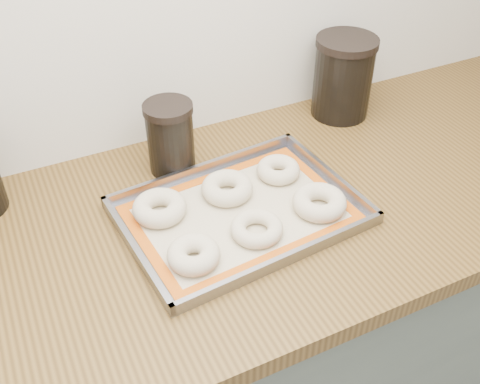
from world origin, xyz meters
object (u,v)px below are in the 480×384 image
canister_right (343,77)px  bagel_front_left (194,255)px  bagel_front_mid (257,228)px  bagel_back_right (278,170)px  canister_mid (170,138)px  bagel_back_mid (227,188)px  bagel_back_left (160,208)px  bagel_front_right (319,202)px  baking_tray (240,213)px

canister_right → bagel_front_left: bearing=-148.1°
bagel_front_left → bagel_front_mid: bagel_front_left is taller
bagel_front_mid → bagel_back_right: size_ratio=1.08×
canister_mid → canister_right: size_ratio=0.81×
bagel_back_mid → canister_right: bearing=24.7°
bagel_back_left → bagel_front_right: bearing=-22.6°
canister_mid → bagel_back_left: bearing=-119.3°
bagel_front_mid → bagel_front_right: (0.15, 0.01, 0.00)m
bagel_front_left → canister_right: canister_right is taller
canister_mid → canister_right: (0.47, 0.04, 0.02)m
bagel_back_right → bagel_front_right: bearing=-81.2°
bagel_front_left → canister_right: size_ratio=0.48×
bagel_front_left → canister_right: 0.63m
bagel_back_right → canister_mid: canister_mid is taller
bagel_back_left → canister_right: 0.58m
bagel_front_right → canister_mid: 0.35m
bagel_front_left → bagel_front_right: same height
bagel_back_mid → bagel_back_right: bearing=5.1°
bagel_back_left → canister_mid: canister_mid is taller
bagel_front_right → canister_right: bearing=50.6°
bagel_front_right → bagel_back_left: same height
bagel_back_left → canister_right: (0.55, 0.18, 0.08)m
bagel_front_left → bagel_back_right: (0.26, 0.16, -0.00)m
baking_tray → canister_right: 0.48m
baking_tray → bagel_back_right: bearing=30.6°
baking_tray → bagel_front_left: size_ratio=5.00×
bagel_front_mid → bagel_front_right: bagel_front_right is taller
canister_mid → bagel_back_right: bearing=-34.1°
bagel_front_left → bagel_front_right: (0.28, 0.03, -0.00)m
bagel_back_right → canister_right: 0.33m
bagel_front_mid → canister_right: 0.51m
bagel_front_right → bagel_back_mid: size_ratio=1.02×
bagel_front_right → canister_right: size_ratio=0.54×
bagel_back_left → canister_mid: (0.08, 0.14, 0.06)m
bagel_front_right → bagel_back_right: 0.14m
bagel_front_left → bagel_back_right: size_ratio=1.04×
baking_tray → bagel_front_right: bagel_front_right is taller
bagel_back_mid → canister_right: canister_right is taller
baking_tray → canister_mid: 0.23m
baking_tray → bagel_back_mid: bearing=88.7°
bagel_front_mid → canister_mid: bearing=103.8°
bagel_front_left → canister_mid: (0.07, 0.29, 0.06)m
baking_tray → bagel_back_right: 0.15m
bagel_front_right → canister_mid: canister_mid is taller
bagel_front_right → bagel_back_mid: (-0.15, 0.12, -0.00)m
bagel_back_mid → canister_right: (0.40, 0.18, 0.08)m
bagel_front_mid → bagel_back_mid: bearing=90.3°
baking_tray → bagel_front_right: (0.15, -0.06, 0.02)m
bagel_back_mid → canister_mid: bearing=115.2°
bagel_front_mid → canister_right: canister_right is taller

